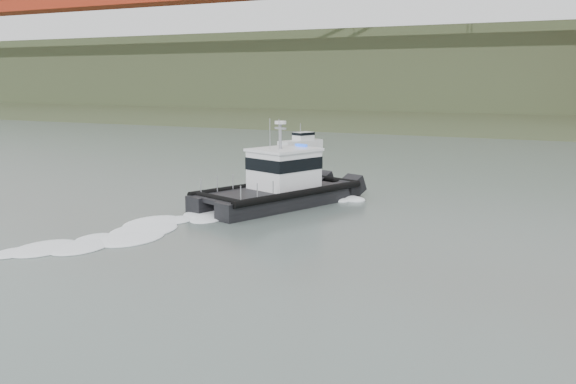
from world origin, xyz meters
name	(u,v)px	position (x,y,z in m)	size (l,w,h in m)	color
ground	(177,290)	(0.00, 0.00, 0.00)	(400.00, 400.00, 0.00)	#56675F
headlands	(533,84)	(0.00, 125.50, 7.05)	(500.00, 105.36, 27.12)	#333E23
patrol_boat	(280,184)	(-4.13, 16.73, 1.38)	(7.68, 12.07, 5.51)	black
motorboat	(301,142)	(-17.21, 47.82, 0.75)	(3.75, 5.78, 3.02)	silver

